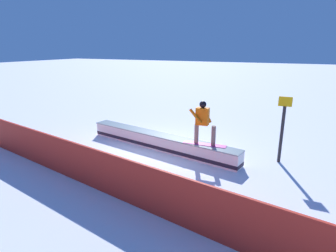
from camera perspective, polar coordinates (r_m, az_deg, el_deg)
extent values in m
plane|color=white|center=(10.35, -1.77, -4.62)|extent=(120.00, 120.00, 0.00)
cube|color=white|center=(10.26, -1.79, -3.27)|extent=(6.24, 1.64, 0.52)
cube|color=black|center=(10.30, -1.78, -3.95)|extent=(6.25, 1.65, 0.12)
cube|color=#88989A|center=(10.17, -1.80, -1.79)|extent=(6.25, 1.70, 0.04)
cube|color=#BE278B|center=(9.19, 7.42, -3.70)|extent=(1.42, 0.35, 0.01)
cylinder|color=gray|center=(9.16, 5.80, -1.55)|extent=(0.15, 0.15, 0.64)
cylinder|color=gray|center=(9.02, 9.22, -1.94)|extent=(0.15, 0.15, 0.64)
cube|color=orange|center=(8.95, 7.02, 1.96)|extent=(0.41, 0.26, 0.55)
sphere|color=black|center=(8.87, 7.10, 4.38)|extent=(0.22, 0.22, 0.22)
cylinder|color=orange|center=(8.84, 5.61, 2.01)|extent=(0.44, 0.11, 0.47)
cylinder|color=orange|center=(9.08, 7.91, 2.30)|extent=(0.33, 0.11, 0.53)
cube|color=red|center=(7.50, -14.03, -8.70)|extent=(12.32, 2.36, 1.12)
cylinder|color=#262628|center=(9.60, 22.07, -1.68)|extent=(0.10, 0.10, 1.84)
cube|color=yellow|center=(9.35, 22.75, 4.60)|extent=(0.40, 0.04, 0.30)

